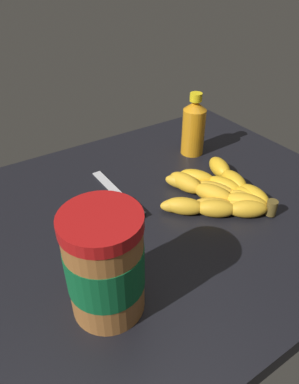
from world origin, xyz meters
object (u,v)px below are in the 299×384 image
object	(u,v)px
peanut_butter_jar	(105,265)
butter_knife	(122,196)
honey_bottle	(194,127)
banana_bunch	(220,193)

from	to	relation	value
peanut_butter_jar	butter_knife	size ratio (longest dim) A/B	0.83
honey_bottle	butter_knife	distance (cm)	25.59
butter_knife	peanut_butter_jar	bearing A→B (deg)	-123.47
peanut_butter_jar	honey_bottle	world-z (taller)	peanut_butter_jar
banana_bunch	peanut_butter_jar	xyz separation A→B (cm)	(-29.95, -9.80, 6.35)
peanut_butter_jar	banana_bunch	bearing A→B (deg)	18.12
banana_bunch	butter_knife	xyz separation A→B (cm)	(-16.09, 11.16, -1.20)
banana_bunch	peanut_butter_jar	distance (cm)	32.14
banana_bunch	honey_bottle	bearing A→B (deg)	67.26
peanut_butter_jar	honey_bottle	xyz separation A→B (cm)	(37.61, 28.08, -1.22)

